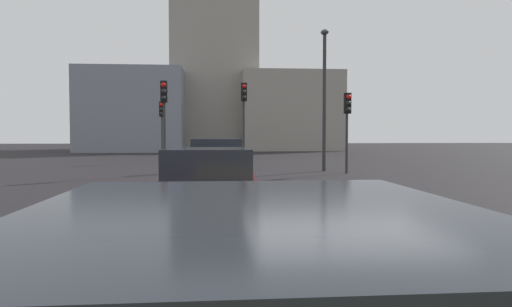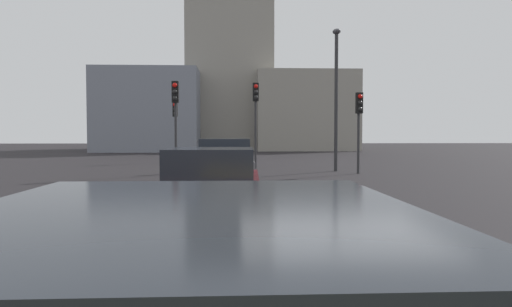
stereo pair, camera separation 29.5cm
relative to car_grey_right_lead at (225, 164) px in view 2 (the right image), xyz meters
name	(u,v)px [view 2 (the right image)]	position (x,y,z in m)	size (l,w,h in m)	color
ground_plane	(338,275)	(-9.21, -1.69, -0.86)	(160.00, 160.00, 0.20)	black
car_grey_right_lead	(225,164)	(0.00, 0.00, 0.00)	(4.80, 2.01, 1.58)	slate
car_maroon_right_second	(212,187)	(-6.12, 0.10, -0.05)	(4.15, 2.13, 1.46)	#510F16
traffic_light_near_left	(175,107)	(4.58, 2.18, 2.08)	(0.32, 0.29, 3.94)	#2D2D30
traffic_light_near_right	(175,119)	(13.26, 3.33, 1.89)	(0.33, 0.30, 3.67)	#2D2D30
traffic_light_far_left	(256,107)	(7.88, -1.33, 2.29)	(0.32, 0.30, 4.25)	#2D2D30
traffic_light_far_right	(359,115)	(4.79, -5.68, 1.78)	(0.32, 0.30, 3.51)	#2D2D30
street_lamp_kerbside	(336,87)	(6.17, -4.97, 3.14)	(0.56, 0.36, 6.54)	#2D2D30
building_facade_left	(302,113)	(36.45, -7.69, 3.34)	(11.81, 10.39, 8.19)	gray
building_facade_center	(230,82)	(39.90, 0.31, 7.07)	(14.17, 9.19, 15.65)	gray
building_facade_right	(156,113)	(35.37, 8.31, 3.27)	(14.71, 9.99, 8.05)	gray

